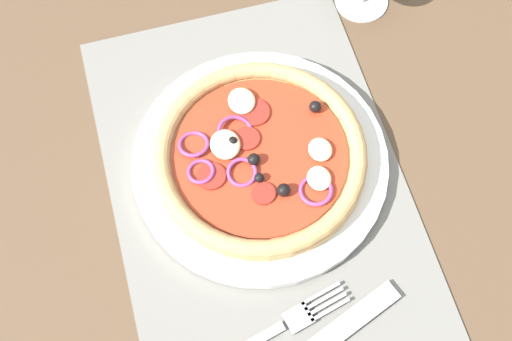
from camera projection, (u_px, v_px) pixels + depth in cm
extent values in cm
cube|color=brown|center=(258.00, 190.00, 70.25)|extent=(190.00, 140.00, 2.40)
cube|color=slate|center=(258.00, 185.00, 68.97)|extent=(45.18, 30.38, 0.40)
cylinder|color=silver|center=(260.00, 162.00, 69.19)|extent=(26.99, 26.99, 1.21)
cylinder|color=tan|center=(260.00, 158.00, 68.18)|extent=(22.12, 22.12, 1.00)
torus|color=tan|center=(260.00, 154.00, 67.40)|extent=(22.15, 22.15, 1.80)
cylinder|color=#B7381E|center=(260.00, 155.00, 67.59)|extent=(18.14, 18.14, 0.30)
ellipsoid|color=beige|center=(319.00, 178.00, 65.91)|extent=(2.73, 2.45, 0.82)
ellipsoid|color=beige|center=(320.00, 149.00, 67.22)|extent=(2.72, 2.45, 0.82)
ellipsoid|color=beige|center=(242.00, 101.00, 69.49)|extent=(3.24, 2.91, 0.97)
ellipsoid|color=beige|center=(225.00, 144.00, 67.34)|extent=(3.48, 3.13, 1.04)
sphere|color=black|center=(232.00, 142.00, 67.39)|extent=(1.15, 1.15, 1.15)
sphere|color=black|center=(251.00, 160.00, 66.47)|extent=(1.29, 1.29, 1.29)
sphere|color=black|center=(315.00, 107.00, 69.00)|extent=(1.32, 1.32, 1.32)
sphere|color=black|center=(260.00, 178.00, 65.84)|extent=(1.00, 1.00, 1.00)
sphere|color=black|center=(284.00, 190.00, 65.08)|extent=(1.37, 1.37, 1.37)
torus|color=#8E3D75|center=(235.00, 133.00, 68.19)|extent=(4.04, 3.95, 1.63)
torus|color=#8E3D75|center=(242.00, 172.00, 66.35)|extent=(3.25, 3.21, 1.14)
torus|color=#8E3D75|center=(201.00, 172.00, 66.38)|extent=(2.98, 2.95, 0.90)
torus|color=#8E3D75|center=(316.00, 190.00, 65.54)|extent=(3.52, 3.52, 0.73)
torus|color=#8E3D75|center=(194.00, 144.00, 67.65)|extent=(3.34, 3.31, 1.01)
cylinder|color=#A3281E|center=(254.00, 112.00, 69.30)|extent=(3.29, 3.29, 0.30)
cylinder|color=#A3281E|center=(246.00, 139.00, 68.01)|extent=(2.71, 2.71, 0.30)
cylinder|color=#A3281E|center=(211.00, 176.00, 66.28)|extent=(3.00, 3.00, 0.30)
cylinder|color=#A3281E|center=(262.00, 194.00, 65.50)|extent=(2.42, 2.42, 0.30)
cube|color=#B2B5BA|center=(295.00, 319.00, 62.83)|extent=(2.73, 2.96, 0.44)
cube|color=#B2B5BA|center=(330.00, 310.00, 63.18)|extent=(1.32, 4.28, 0.44)
cube|color=#B2B5BA|center=(327.00, 305.00, 63.40)|extent=(1.32, 4.28, 0.44)
cube|color=#B2B5BA|center=(324.00, 299.00, 63.61)|extent=(1.32, 4.28, 0.44)
cube|color=#B2B5BA|center=(320.00, 294.00, 63.83)|extent=(1.32, 4.28, 0.44)
cube|color=#B2B5BA|center=(348.00, 324.00, 62.65)|extent=(5.89, 11.58, 0.44)
cylinder|color=silver|center=(361.00, 0.00, 78.85)|extent=(6.40, 6.40, 0.40)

